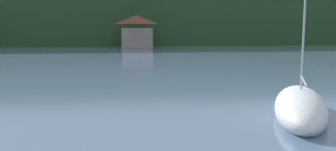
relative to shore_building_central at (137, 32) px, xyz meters
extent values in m
cube|color=#264223|center=(0.00, 28.62, 3.36)|extent=(352.00, 46.57, 13.36)
ellipsoid|color=#38562D|center=(43.97, 40.26, 1.35)|extent=(246.40, 32.60, 29.29)
cube|color=gray|center=(0.00, 0.00, -1.26)|extent=(6.25, 5.33, 4.12)
pyramid|color=brown|center=(0.00, 0.00, 2.53)|extent=(6.56, 5.59, 1.86)
ellipsoid|color=white|center=(5.65, -59.59, -2.91)|extent=(5.44, 8.40, 1.85)
cylinder|color=#B7B7BC|center=(5.65, -59.59, 2.01)|extent=(0.10, 0.10, 8.82)
cylinder|color=#ADADB2|center=(5.01, -61.06, -1.34)|extent=(1.36, 2.97, 0.09)
camera|label=1|loc=(-2.96, -76.22, 1.05)|focal=39.06mm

